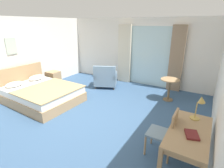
{
  "coord_description": "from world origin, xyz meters",
  "views": [
    {
      "loc": [
        2.66,
        -3.08,
        2.32
      ],
      "look_at": [
        0.53,
        0.51,
        0.83
      ],
      "focal_mm": 27.58,
      "sensor_mm": 36.0,
      "label": 1
    }
  ],
  "objects_px": {
    "desk_chair": "(166,131)",
    "round_cafe_table": "(170,85)",
    "nightstand": "(54,78)",
    "closed_book": "(192,135)",
    "desk_lamp": "(200,104)",
    "framed_picture": "(11,46)",
    "bed": "(41,93)",
    "writing_desk": "(189,135)",
    "armchair_by_window": "(106,79)"
  },
  "relations": [
    {
      "from": "nightstand",
      "to": "armchair_by_window",
      "type": "bearing_deg",
      "value": 21.14
    },
    {
      "from": "nightstand",
      "to": "framed_picture",
      "type": "relative_size",
      "value": 1.02
    },
    {
      "from": "nightstand",
      "to": "closed_book",
      "type": "bearing_deg",
      "value": -20.28
    },
    {
      "from": "framed_picture",
      "to": "desk_chair",
      "type": "bearing_deg",
      "value": -4.45
    },
    {
      "from": "closed_book",
      "to": "armchair_by_window",
      "type": "bearing_deg",
      "value": 122.58
    },
    {
      "from": "desk_chair",
      "to": "armchair_by_window",
      "type": "relative_size",
      "value": 0.91
    },
    {
      "from": "desk_lamp",
      "to": "framed_picture",
      "type": "height_order",
      "value": "framed_picture"
    },
    {
      "from": "writing_desk",
      "to": "framed_picture",
      "type": "xyz_separation_m",
      "value": [
        -5.41,
        0.51,
        1.0
      ]
    },
    {
      "from": "bed",
      "to": "closed_book",
      "type": "relative_size",
      "value": 9.17
    },
    {
      "from": "nightstand",
      "to": "framed_picture",
      "type": "height_order",
      "value": "framed_picture"
    },
    {
      "from": "closed_book",
      "to": "round_cafe_table",
      "type": "relative_size",
      "value": 0.36
    },
    {
      "from": "bed",
      "to": "framed_picture",
      "type": "relative_size",
      "value": 4.53
    },
    {
      "from": "armchair_by_window",
      "to": "framed_picture",
      "type": "bearing_deg",
      "value": -136.65
    },
    {
      "from": "closed_book",
      "to": "desk_lamp",
      "type": "bearing_deg",
      "value": 70.28
    },
    {
      "from": "nightstand",
      "to": "writing_desk",
      "type": "relative_size",
      "value": 0.41
    },
    {
      "from": "desk_chair",
      "to": "round_cafe_table",
      "type": "height_order",
      "value": "desk_chair"
    },
    {
      "from": "nightstand",
      "to": "round_cafe_table",
      "type": "relative_size",
      "value": 0.74
    },
    {
      "from": "writing_desk",
      "to": "round_cafe_table",
      "type": "height_order",
      "value": "writing_desk"
    },
    {
      "from": "round_cafe_table",
      "to": "framed_picture",
      "type": "xyz_separation_m",
      "value": [
        -4.52,
        -2.1,
        1.13
      ]
    },
    {
      "from": "closed_book",
      "to": "round_cafe_table",
      "type": "height_order",
      "value": "closed_book"
    },
    {
      "from": "writing_desk",
      "to": "armchair_by_window",
      "type": "xyz_separation_m",
      "value": [
        -3.22,
        2.57,
        -0.29
      ]
    },
    {
      "from": "nightstand",
      "to": "desk_lamp",
      "type": "relative_size",
      "value": 1.21
    },
    {
      "from": "bed",
      "to": "desk_lamp",
      "type": "relative_size",
      "value": 5.35
    },
    {
      "from": "desk_chair",
      "to": "framed_picture",
      "type": "distance_m",
      "value": 5.17
    },
    {
      "from": "desk_chair",
      "to": "round_cafe_table",
      "type": "relative_size",
      "value": 1.32
    },
    {
      "from": "writing_desk",
      "to": "armchair_by_window",
      "type": "relative_size",
      "value": 1.25
    },
    {
      "from": "nightstand",
      "to": "round_cafe_table",
      "type": "height_order",
      "value": "round_cafe_table"
    },
    {
      "from": "armchair_by_window",
      "to": "framed_picture",
      "type": "distance_m",
      "value": 3.27
    },
    {
      "from": "bed",
      "to": "round_cafe_table",
      "type": "bearing_deg",
      "value": 31.8
    },
    {
      "from": "bed",
      "to": "framed_picture",
      "type": "bearing_deg",
      "value": -179.81
    },
    {
      "from": "framed_picture",
      "to": "armchair_by_window",
      "type": "bearing_deg",
      "value": 43.35
    },
    {
      "from": "armchair_by_window",
      "to": "nightstand",
      "type": "bearing_deg",
      "value": -158.86
    },
    {
      "from": "writing_desk",
      "to": "closed_book",
      "type": "bearing_deg",
      "value": -69.11
    },
    {
      "from": "bed",
      "to": "desk_chair",
      "type": "bearing_deg",
      "value": -5.79
    },
    {
      "from": "bed",
      "to": "writing_desk",
      "type": "bearing_deg",
      "value": -6.8
    },
    {
      "from": "desk_lamp",
      "to": "framed_picture",
      "type": "distance_m",
      "value": 5.51
    },
    {
      "from": "desk_chair",
      "to": "closed_book",
      "type": "xyz_separation_m",
      "value": [
        0.42,
        -0.24,
        0.24
      ]
    },
    {
      "from": "framed_picture",
      "to": "closed_book",
      "type": "bearing_deg",
      "value": -6.57
    },
    {
      "from": "desk_lamp",
      "to": "round_cafe_table",
      "type": "height_order",
      "value": "desk_lamp"
    },
    {
      "from": "round_cafe_table",
      "to": "desk_chair",
      "type": "bearing_deg",
      "value": -78.34
    },
    {
      "from": "round_cafe_table",
      "to": "framed_picture",
      "type": "distance_m",
      "value": 5.11
    },
    {
      "from": "desk_lamp",
      "to": "nightstand",
      "type": "bearing_deg",
      "value": 165.77
    },
    {
      "from": "writing_desk",
      "to": "desk_lamp",
      "type": "bearing_deg",
      "value": 82.28
    },
    {
      "from": "desk_lamp",
      "to": "armchair_by_window",
      "type": "distance_m",
      "value": 3.95
    },
    {
      "from": "round_cafe_table",
      "to": "closed_book",
      "type": "bearing_deg",
      "value": -71.05
    },
    {
      "from": "desk_chair",
      "to": "bed",
      "type": "bearing_deg",
      "value": 174.21
    },
    {
      "from": "desk_lamp",
      "to": "framed_picture",
      "type": "xyz_separation_m",
      "value": [
        -5.48,
        0.03,
        0.63
      ]
    },
    {
      "from": "desk_chair",
      "to": "round_cafe_table",
      "type": "bearing_deg",
      "value": 101.66
    },
    {
      "from": "bed",
      "to": "round_cafe_table",
      "type": "xyz_separation_m",
      "value": [
        3.39,
        2.1,
        0.24
      ]
    },
    {
      "from": "closed_book",
      "to": "armchair_by_window",
      "type": "relative_size",
      "value": 0.25
    }
  ]
}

